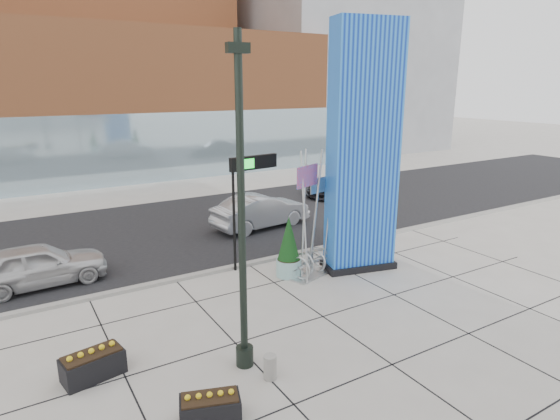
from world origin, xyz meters
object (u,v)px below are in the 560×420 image
public_art_sculpture (312,242)px  car_white_west (38,265)px  blue_pylon (363,155)px  lamp_post (242,242)px  concrete_bollard (270,367)px  overhead_street_sign (251,173)px  car_silver_mid (261,211)px

public_art_sculpture → car_white_west: (-8.92, 4.04, -0.47)m
blue_pylon → car_white_west: (-10.85, 4.51, -3.67)m
lamp_post → public_art_sculpture: lamp_post is taller
lamp_post → concrete_bollard: (0.27, -0.84, -3.01)m
concrete_bollard → overhead_street_sign: bearing=65.6°
overhead_street_sign → lamp_post: bearing=-126.1°
lamp_post → car_white_west: lamp_post is taller
lamp_post → car_white_west: bearing=116.5°
overhead_street_sign → car_white_west: overhead_street_sign is taller
public_art_sculpture → car_silver_mid: (1.25, 6.19, -0.42)m
public_art_sculpture → concrete_bollard: bearing=-150.4°
blue_pylon → lamp_post: (-6.81, -3.60, -1.13)m
public_art_sculpture → car_white_west: size_ratio=1.04×
lamp_post → car_white_west: size_ratio=1.78×
lamp_post → concrete_bollard: size_ratio=13.07×
blue_pylon → car_white_west: blue_pylon is taller
lamp_post → blue_pylon: bearing=27.9°
blue_pylon → lamp_post: blue_pylon is taller
blue_pylon → overhead_street_sign: blue_pylon is taller
lamp_post → public_art_sculpture: 6.68m
overhead_street_sign → public_art_sculpture: bearing=-54.9°
concrete_bollard → car_white_west: 9.94m
blue_pylon → car_silver_mid: (-0.68, 6.66, -3.62)m
blue_pylon → lamp_post: size_ratio=1.13×
overhead_street_sign → blue_pylon: bearing=-39.1°
blue_pylon → concrete_bollard: size_ratio=14.83×
car_white_west → car_silver_mid: size_ratio=0.91×
blue_pylon → car_silver_mid: size_ratio=1.83×
car_white_west → car_silver_mid: 10.39m
lamp_post → concrete_bollard: lamp_post is taller
overhead_street_sign → car_silver_mid: (2.83, 4.42, -2.92)m
car_silver_mid → blue_pylon: bearing=178.1°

